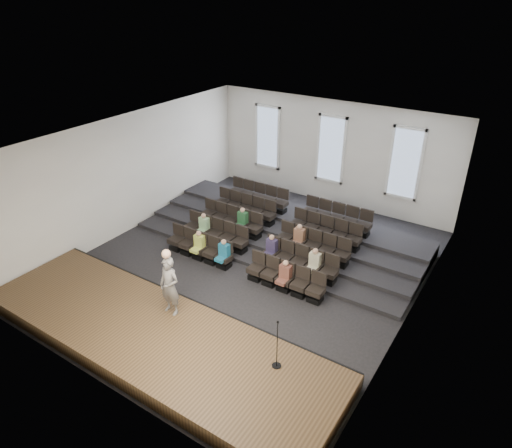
{
  "coord_description": "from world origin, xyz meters",
  "views": [
    {
      "loc": [
        8.29,
        -12.18,
        9.57
      ],
      "look_at": [
        0.01,
        0.5,
        1.58
      ],
      "focal_mm": 32.0,
      "sensor_mm": 36.0,
      "label": 1
    }
  ],
  "objects": [
    {
      "name": "wall_right",
      "position": [
        6.02,
        0.0,
        2.5
      ],
      "size": [
        0.04,
        14.0,
        5.0
      ],
      "primitive_type": "cube",
      "color": "white",
      "rests_on": "ground"
    },
    {
      "name": "stage",
      "position": [
        0.0,
        -5.1,
        0.25
      ],
      "size": [
        11.8,
        3.6,
        0.5
      ],
      "primitive_type": "cube",
      "color": "#513A23",
      "rests_on": "ground"
    },
    {
      "name": "mic_stand",
      "position": [
        3.81,
        -4.32,
        0.96
      ],
      "size": [
        0.26,
        0.26,
        1.54
      ],
      "color": "black",
      "rests_on": "stage"
    },
    {
      "name": "risers",
      "position": [
        0.0,
        3.17,
        0.2
      ],
      "size": [
        11.8,
        4.8,
        0.6
      ],
      "color": "black",
      "rests_on": "ground"
    },
    {
      "name": "windows",
      "position": [
        0.0,
        6.95,
        2.7
      ],
      "size": [
        8.44,
        0.1,
        3.24
      ],
      "color": "white",
      "rests_on": "wall_back"
    },
    {
      "name": "wall_left",
      "position": [
        -6.02,
        0.0,
        2.5
      ],
      "size": [
        0.04,
        14.0,
        5.0
      ],
      "primitive_type": "cube",
      "color": "white",
      "rests_on": "ground"
    },
    {
      "name": "ceiling",
      "position": [
        0.0,
        0.0,
        5.01
      ],
      "size": [
        12.0,
        14.0,
        0.02
      ],
      "primitive_type": "cube",
      "color": "white",
      "rests_on": "ground"
    },
    {
      "name": "ground",
      "position": [
        0.0,
        0.0,
        0.0
      ],
      "size": [
        14.0,
        14.0,
        0.0
      ],
      "primitive_type": "plane",
      "color": "black",
      "rests_on": "ground"
    },
    {
      "name": "wall_front",
      "position": [
        0.0,
        -7.02,
        2.5
      ],
      "size": [
        12.0,
        0.04,
        5.0
      ],
      "primitive_type": "cube",
      "color": "white",
      "rests_on": "ground"
    },
    {
      "name": "speaker",
      "position": [
        -0.09,
        -4.13,
        1.47
      ],
      "size": [
        0.71,
        0.47,
        1.94
      ],
      "primitive_type": "imported",
      "rotation": [
        0.0,
        0.0,
        -0.01
      ],
      "color": "slate",
      "rests_on": "stage"
    },
    {
      "name": "audience",
      "position": [
        0.0,
        0.32,
        0.81
      ],
      "size": [
        5.45,
        2.64,
        1.1
      ],
      "color": "#C3D354",
      "rests_on": "seating_rows"
    },
    {
      "name": "stage_lip",
      "position": [
        0.0,
        -3.33,
        0.25
      ],
      "size": [
        11.8,
        0.06,
        0.52
      ],
      "primitive_type": "cube",
      "color": "black",
      "rests_on": "ground"
    },
    {
      "name": "seating_rows",
      "position": [
        -0.0,
        1.54,
        0.68
      ],
      "size": [
        6.8,
        4.7,
        1.67
      ],
      "color": "black",
      "rests_on": "ground"
    },
    {
      "name": "wall_back",
      "position": [
        0.0,
        7.02,
        2.5
      ],
      "size": [
        12.0,
        0.04,
        5.0
      ],
      "primitive_type": "cube",
      "color": "white",
      "rests_on": "ground"
    }
  ]
}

